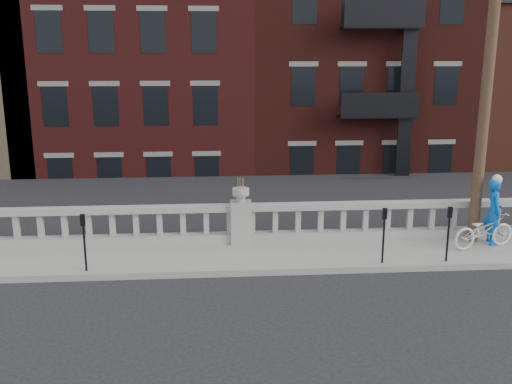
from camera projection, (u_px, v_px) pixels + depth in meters
ground at (251, 313)px, 11.41m from camera, size 120.00×120.00×0.00m
sidewalk at (243, 257)px, 14.29m from camera, size 32.00×2.20×0.15m
balustrade at (241, 224)px, 15.08m from camera, size 28.00×0.34×1.03m
planter_pedestal at (241, 217)px, 15.03m from camera, size 0.55×0.55×1.76m
lower_level at (235, 95)px, 33.13m from camera, size 80.00×44.00×20.80m
utility_pole at (491, 45)px, 14.08m from camera, size 1.60×0.28×10.00m
parking_meter_a at (84, 236)px, 12.99m from camera, size 0.10×0.09×1.36m
parking_meter_b at (384, 229)px, 13.49m from camera, size 0.10×0.09×1.36m
parking_meter_c at (449, 228)px, 13.60m from camera, size 0.10×0.09×1.36m
bicycle at (484, 230)px, 14.65m from camera, size 1.87×1.05×0.93m
cyclist at (494, 211)px, 14.87m from camera, size 0.52×0.70×1.76m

